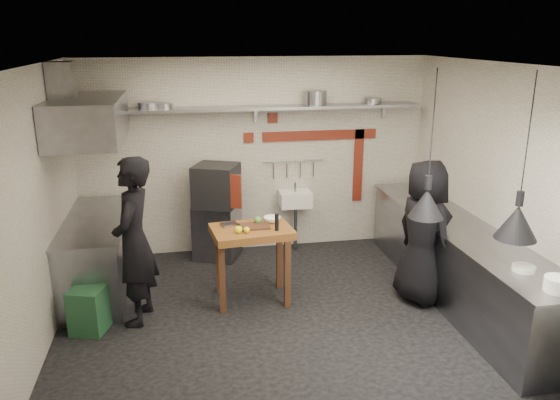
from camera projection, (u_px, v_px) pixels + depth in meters
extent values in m
plane|color=black|center=(283.00, 313.00, 6.32)|extent=(5.00, 5.00, 0.00)
plane|color=beige|center=(283.00, 64.00, 5.50)|extent=(5.00, 5.00, 0.00)
cube|color=silver|center=(256.00, 156.00, 7.89)|extent=(5.00, 0.04, 2.80)
cube|color=silver|center=(337.00, 279.00, 3.94)|extent=(5.00, 0.04, 2.80)
cube|color=silver|center=(39.00, 210.00, 5.48)|extent=(0.04, 4.20, 2.80)
cube|color=silver|center=(493.00, 186.00, 6.35)|extent=(0.04, 4.20, 2.80)
cube|color=maroon|center=(320.00, 135.00, 7.95)|extent=(1.70, 0.02, 0.14)
cube|color=maroon|center=(358.00, 166.00, 8.20)|extent=(0.14, 0.02, 1.10)
cube|color=maroon|center=(273.00, 118.00, 7.75)|extent=(0.14, 0.02, 0.14)
cube|color=maroon|center=(249.00, 138.00, 7.77)|extent=(0.14, 0.02, 0.14)
cube|color=slate|center=(257.00, 108.00, 7.51)|extent=(4.60, 0.34, 0.04)
cube|color=slate|center=(116.00, 117.00, 7.35)|extent=(0.04, 0.06, 0.24)
cube|color=slate|center=(255.00, 114.00, 7.68)|extent=(0.04, 0.06, 0.24)
cube|color=slate|center=(383.00, 110.00, 8.01)|extent=(0.04, 0.06, 0.24)
cylinder|color=slate|center=(149.00, 106.00, 7.24)|extent=(0.36, 0.36, 0.09)
cylinder|color=slate|center=(164.00, 106.00, 7.27)|extent=(0.33, 0.33, 0.07)
cylinder|color=slate|center=(316.00, 98.00, 7.62)|extent=(0.38, 0.38, 0.20)
cylinder|color=slate|center=(372.00, 101.00, 7.78)|extent=(0.32, 0.32, 0.08)
cube|color=slate|center=(217.00, 230.00, 7.81)|extent=(0.75, 0.72, 0.80)
cube|color=black|center=(216.00, 185.00, 7.54)|extent=(0.73, 0.71, 0.58)
cube|color=maroon|center=(222.00, 191.00, 7.28)|extent=(0.51, 0.24, 0.46)
cube|color=black|center=(222.00, 190.00, 7.30)|extent=(0.35, 0.16, 0.34)
cube|color=white|center=(295.00, 199.00, 7.99)|extent=(0.46, 0.34, 0.22)
cylinder|color=slate|center=(295.00, 187.00, 7.94)|extent=(0.03, 0.03, 0.14)
cylinder|color=slate|center=(295.00, 228.00, 8.08)|extent=(0.06, 0.06, 0.66)
cylinder|color=slate|center=(293.00, 161.00, 7.97)|extent=(0.90, 0.02, 0.02)
cube|color=slate|center=(458.00, 263.00, 6.56)|extent=(0.70, 3.80, 0.90)
cube|color=slate|center=(462.00, 227.00, 6.43)|extent=(0.76, 3.90, 0.03)
cylinder|color=white|center=(557.00, 284.00, 4.77)|extent=(0.24, 0.24, 0.13)
cylinder|color=white|center=(524.00, 268.00, 5.20)|extent=(0.28, 0.28, 0.05)
cube|color=slate|center=(98.00, 255.00, 6.80)|extent=(0.70, 1.90, 0.90)
cube|color=slate|center=(94.00, 220.00, 6.67)|extent=(0.76, 2.00, 0.03)
cube|color=slate|center=(88.00, 119.00, 6.31)|extent=(0.78, 1.60, 0.50)
cube|color=slate|center=(61.00, 84.00, 6.15)|extent=(0.28, 0.28, 0.50)
cube|color=#215130|center=(89.00, 310.00, 5.87)|extent=(0.44, 0.44, 0.50)
cube|color=#52301D|center=(255.00, 226.00, 6.40)|extent=(0.34, 0.24, 0.02)
cylinder|color=black|center=(277.00, 222.00, 6.27)|extent=(0.05, 0.05, 0.20)
sphere|color=#FEF91D|center=(238.00, 230.00, 6.21)|extent=(0.11, 0.11, 0.09)
sphere|color=#FEF91D|center=(247.00, 230.00, 6.21)|extent=(0.08, 0.08, 0.07)
sphere|color=#589744|center=(258.00, 220.00, 6.50)|extent=(0.09, 0.09, 0.09)
cube|color=slate|center=(229.00, 224.00, 6.46)|extent=(0.22, 0.18, 0.03)
imported|color=white|center=(272.00, 219.00, 6.58)|extent=(0.26, 0.26, 0.06)
imported|color=black|center=(134.00, 242.00, 5.90)|extent=(0.58, 0.76, 1.88)
imported|color=black|center=(424.00, 232.00, 6.39)|extent=(0.77, 0.97, 1.73)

